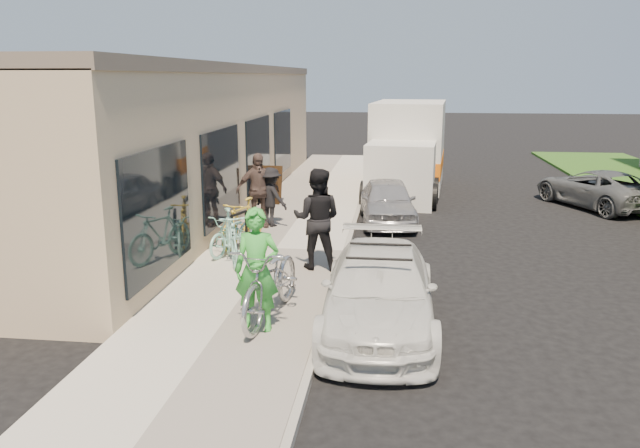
{
  "coord_description": "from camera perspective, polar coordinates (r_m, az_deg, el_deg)",
  "views": [
    {
      "loc": [
        0.63,
        -10.2,
        3.9
      ],
      "look_at": [
        -0.85,
        1.68,
        1.05
      ],
      "focal_mm": 35.0,
      "sensor_mm": 36.0,
      "label": 1
    }
  ],
  "objects": [
    {
      "name": "tandem_bike",
      "position": [
        9.85,
        -4.44,
        -5.18
      ],
      "size": [
        1.14,
        2.46,
        1.24
      ],
      "primitive_type": "imported",
      "rotation": [
        0.0,
        0.0,
        -0.14
      ],
      "color": "#ACACAE",
      "rests_on": "sidewalk"
    },
    {
      "name": "woman_rider",
      "position": [
        9.35,
        -5.79,
        -4.19
      ],
      "size": [
        0.69,
        0.46,
        1.87
      ],
      "primitive_type": "imported",
      "rotation": [
        0.0,
        0.0,
        -0.02
      ],
      "color": "green",
      "rests_on": "sidewalk"
    },
    {
      "name": "curb",
      "position": [
        13.79,
        2.31,
        -2.77
      ],
      "size": [
        0.12,
        34.0,
        0.13
      ],
      "primitive_type": "cube",
      "color": "gray",
      "rests_on": "ground"
    },
    {
      "name": "sedan_silver",
      "position": [
        16.98,
        6.19,
        2.08
      ],
      "size": [
        1.73,
        3.62,
        1.19
      ],
      "primitive_type": "imported",
      "rotation": [
        0.0,
        0.0,
        0.09
      ],
      "color": "#9A9B9F",
      "rests_on": "ground"
    },
    {
      "name": "cruiser_bike_b",
      "position": [
        13.59,
        -8.0,
        -0.86
      ],
      "size": [
        1.06,
        1.76,
        0.87
      ],
      "primitive_type": "imported",
      "rotation": [
        0.0,
        0.0,
        -0.31
      ],
      "color": "#8CD1C0",
      "rests_on": "sidewalk"
    },
    {
      "name": "bike_rack",
      "position": [
        13.64,
        -7.39,
        -0.37
      ],
      "size": [
        0.24,
        0.6,
        0.88
      ],
      "rotation": [
        0.0,
        0.0,
        -0.32
      ],
      "color": "black",
      "rests_on": "sidewalk"
    },
    {
      "name": "sedan_white",
      "position": [
        9.88,
        5.43,
        -6.05
      ],
      "size": [
        1.78,
        4.3,
        1.28
      ],
      "rotation": [
        0.0,
        0.0,
        0.01
      ],
      "color": "silver",
      "rests_on": "ground"
    },
    {
      "name": "sandwich_board",
      "position": [
        18.75,
        -4.7,
        3.56
      ],
      "size": [
        0.73,
        0.74,
        1.11
      ],
      "rotation": [
        0.0,
        0.0,
        -0.09
      ],
      "color": "black",
      "rests_on": "sidewalk"
    },
    {
      "name": "far_car_gray",
      "position": [
        20.74,
        24.01,
        2.99
      ],
      "size": [
        3.45,
        4.55,
        1.15
      ],
      "primitive_type": "imported",
      "rotation": [
        0.0,
        0.0,
        3.57
      ],
      "color": "#525557",
      "rests_on": "ground"
    },
    {
      "name": "ground",
      "position": [
        10.94,
        3.34,
        -7.52
      ],
      "size": [
        120.0,
        120.0,
        0.0
      ],
      "primitive_type": "plane",
      "color": "black",
      "rests_on": "ground"
    },
    {
      "name": "storefront",
      "position": [
        19.2,
        -10.87,
        7.83
      ],
      "size": [
        3.6,
        20.0,
        4.22
      ],
      "color": "tan",
      "rests_on": "ground"
    },
    {
      "name": "man_standing",
      "position": [
        12.29,
        -0.27,
        0.48
      ],
      "size": [
        1.02,
        0.82,
        2.01
      ],
      "primitive_type": "imported",
      "rotation": [
        0.0,
        0.0,
        3.08
      ],
      "color": "black",
      "rests_on": "sidewalk"
    },
    {
      "name": "cruiser_bike_a",
      "position": [
        12.86,
        -8.19,
        -1.18
      ],
      "size": [
        1.16,
        1.88,
        1.09
      ],
      "primitive_type": "imported",
      "rotation": [
        0.0,
        0.0,
        0.39
      ],
      "color": "#8CD1C0",
      "rests_on": "sidewalk"
    },
    {
      "name": "sidewalk",
      "position": [
        13.99,
        -4.04,
        -2.51
      ],
      "size": [
        3.0,
        34.0,
        0.15
      ],
      "primitive_type": "cube",
      "color": "#B5B0A3",
      "rests_on": "ground"
    },
    {
      "name": "moving_truck",
      "position": [
        21.68,
        7.99,
        6.49
      ],
      "size": [
        2.86,
        6.37,
        3.04
      ],
      "rotation": [
        0.0,
        0.0,
        -0.09
      ],
      "color": "silver",
      "rests_on": "ground"
    },
    {
      "name": "cruiser_bike_c",
      "position": [
        14.09,
        -7.09,
        0.1
      ],
      "size": [
        1.0,
        1.86,
        1.07
      ],
      "primitive_type": "imported",
      "rotation": [
        0.0,
        0.0,
        -0.29
      ],
      "color": "gold",
      "rests_on": "sidewalk"
    },
    {
      "name": "bystander_a",
      "position": [
        15.9,
        -4.52,
        2.47
      ],
      "size": [
        1.12,
        0.98,
        1.51
      ],
      "primitive_type": "imported",
      "rotation": [
        0.0,
        0.0,
        2.6
      ],
      "color": "black",
      "rests_on": "sidewalk"
    },
    {
      "name": "bystander_b",
      "position": [
        15.78,
        -5.72,
        3.07
      ],
      "size": [
        1.19,
        0.93,
        1.89
      ],
      "primitive_type": "imported",
      "rotation": [
        0.0,
        0.0,
        0.49
      ],
      "color": "#4F3D38",
      "rests_on": "sidewalk"
    }
  ]
}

